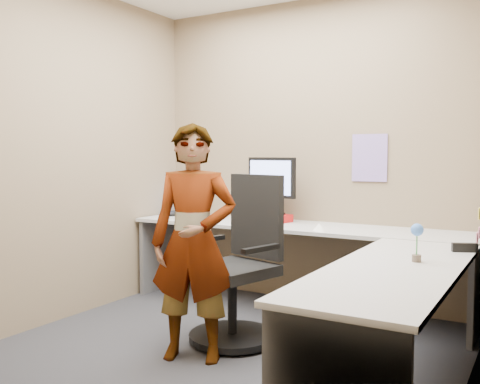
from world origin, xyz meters
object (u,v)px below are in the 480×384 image
Objects in this scene: office_chair at (239,274)px; desk at (315,258)px; person at (193,242)px; monitor at (271,181)px.

desk is at bearing 50.24° from office_chair.
person is at bearing -125.17° from desk.
monitor reaches higher than desk.
desk is 1.11m from monitor.
office_chair is (0.26, -1.01, -0.62)m from monitor.
office_chair is (-0.45, -0.31, -0.11)m from desk.
monitor is 1.50m from person.
office_chair is at bearing 58.93° from person.
desk is 0.94m from person.
person reaches higher than monitor.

